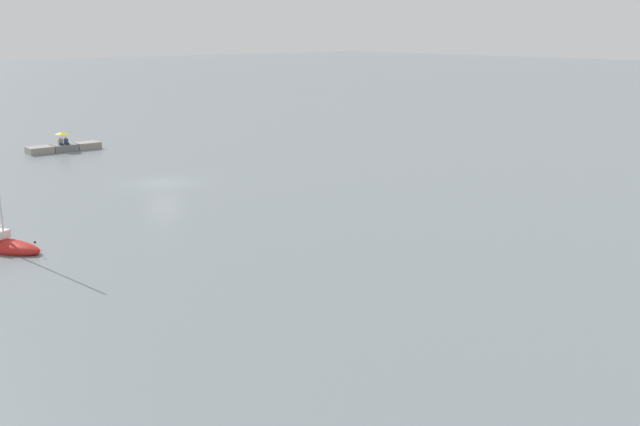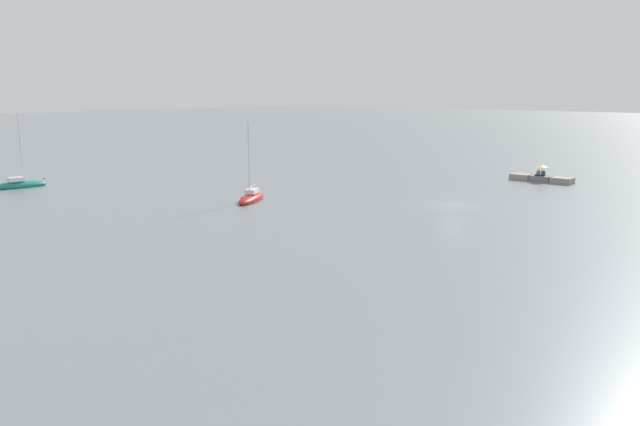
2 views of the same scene
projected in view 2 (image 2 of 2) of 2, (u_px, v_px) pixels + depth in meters
name	position (u px, v px, depth m)	size (l,w,h in m)	color
ground_plane	(452.00, 205.00, 57.44)	(500.00, 500.00, 0.00)	slate
seawall_pier	(541.00, 179.00, 72.17)	(6.99, 1.78, 0.67)	gray
person_seated_blue_left	(543.00, 174.00, 71.81)	(0.44, 0.63, 0.73)	#1E2333
person_seated_grey_right	(538.00, 173.00, 72.14)	(0.44, 0.63, 0.73)	#1E2333
umbrella_open_yellow	(542.00, 166.00, 71.95)	(1.34, 1.34, 1.29)	black
sailboat_red_mid	(251.00, 198.00, 59.68)	(4.01, 5.58, 7.70)	red
sailboat_teal_far	(19.00, 185.00, 67.70)	(2.28, 5.80, 8.19)	#197266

